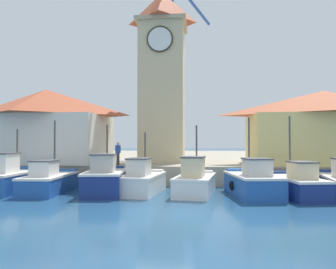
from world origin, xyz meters
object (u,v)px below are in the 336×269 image
object	(u,v)px
fishing_boat_far_left	(11,179)
fishing_boat_left_inner	(105,179)
dock_worker_near_tower	(118,153)
fishing_boat_left_outer	(50,181)
fishing_boat_mid_left	(142,181)
warehouse_left	(46,125)
fishing_boat_mid_right	(253,183)
fishing_boat_center	(195,182)
clock_tower	(162,73)
fishing_boat_right_inner	(295,184)
warehouse_right	(325,126)
port_crane_near	(173,83)

from	to	relation	value
fishing_boat_far_left	fishing_boat_left_inner	distance (m)	5.73
fishing_boat_far_left	dock_worker_near_tower	xyz separation A→B (m)	(5.34, 4.44, 1.38)
fishing_boat_left_outer	fishing_boat_mid_left	bearing A→B (deg)	2.24
warehouse_left	fishing_boat_mid_left	bearing A→B (deg)	-35.31
fishing_boat_far_left	fishing_boat_left_outer	distance (m)	2.36
fishing_boat_left_inner	fishing_boat_mid_right	world-z (taller)	fishing_boat_mid_right
fishing_boat_center	warehouse_left	world-z (taller)	warehouse_left
fishing_boat_center	clock_tower	world-z (taller)	clock_tower
fishing_boat_left_outer	dock_worker_near_tower	size ratio (longest dim) A/B	3.12
fishing_boat_far_left	fishing_boat_left_inner	xyz separation A→B (m)	(5.73, -0.06, 0.02)
fishing_boat_right_inner	dock_worker_near_tower	bearing A→B (deg)	156.95
fishing_boat_far_left	fishing_boat_mid_right	bearing A→B (deg)	-0.77
clock_tower	warehouse_left	size ratio (longest dim) A/B	1.61
fishing_boat_left_inner	fishing_boat_center	size ratio (longest dim) A/B	1.01
fishing_boat_left_inner	fishing_boat_mid_left	bearing A→B (deg)	10.92
fishing_boat_left_outer	warehouse_left	distance (m)	8.20
warehouse_right	dock_worker_near_tower	bearing A→B (deg)	-170.69
fishing_boat_center	dock_worker_near_tower	distance (m)	7.12
fishing_boat_right_inner	warehouse_right	bearing A→B (deg)	59.57
fishing_boat_mid_left	warehouse_right	xyz separation A→B (m)	(12.59, 6.57, 3.41)
fishing_boat_mid_right	clock_tower	size ratio (longest dim) A/B	0.31
fishing_boat_far_left	fishing_boat_left_outer	size ratio (longest dim) A/B	0.94
fishing_boat_mid_left	port_crane_near	distance (m)	19.30
fishing_boat_right_inner	dock_worker_near_tower	size ratio (longest dim) A/B	3.02
fishing_boat_far_left	clock_tower	size ratio (longest dim) A/B	0.30
fishing_boat_left_outer	port_crane_near	bearing A→B (deg)	71.37
warehouse_right	fishing_boat_mid_right	bearing A→B (deg)	-132.14
fishing_boat_center	warehouse_left	distance (m)	14.03
clock_tower	warehouse_right	distance (m)	13.20
warehouse_left	fishing_boat_mid_right	bearing A→B (deg)	-24.38
clock_tower	warehouse_left	distance (m)	10.30
fishing_boat_mid_right	warehouse_left	xyz separation A→B (m)	(-15.05, 6.82, 3.55)
fishing_boat_right_inner	dock_worker_near_tower	distance (m)	11.91
fishing_boat_left_inner	fishing_boat_center	distance (m)	5.11
warehouse_left	dock_worker_near_tower	size ratio (longest dim) A/B	5.99
fishing_boat_left_outer	fishing_boat_right_inner	xyz separation A→B (m)	(13.87, -0.31, 0.01)
fishing_boat_right_inner	warehouse_right	world-z (taller)	warehouse_right
fishing_boat_mid_left	fishing_boat_far_left	bearing A→B (deg)	-177.51
port_crane_near	dock_worker_near_tower	distance (m)	15.26
warehouse_left	port_crane_near	bearing A→B (deg)	49.53
fishing_boat_right_inner	clock_tower	distance (m)	14.23
fishing_boat_left_outer	dock_worker_near_tower	distance (m)	5.46
fishing_boat_left_inner	fishing_boat_mid_left	distance (m)	2.11
fishing_boat_far_left	port_crane_near	bearing A→B (deg)	64.89
fishing_boat_left_inner	warehouse_left	xyz separation A→B (m)	(-6.81, 6.69, 3.49)
fishing_boat_right_inner	port_crane_near	bearing A→B (deg)	114.30
fishing_boat_left_inner	fishing_boat_right_inner	world-z (taller)	fishing_boat_right_inner
fishing_boat_right_inner	fishing_boat_mid_right	bearing A→B (deg)	-179.94
fishing_boat_left_inner	fishing_boat_center	bearing A→B (deg)	2.32
clock_tower	port_crane_near	world-z (taller)	port_crane_near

